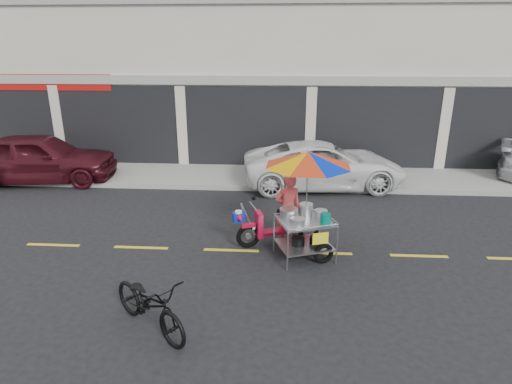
# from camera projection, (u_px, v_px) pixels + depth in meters

# --- Properties ---
(ground) EXTENTS (90.00, 90.00, 0.00)m
(ground) POSITION_uv_depth(u_px,v_px,m) (324.00, 253.00, 9.17)
(ground) COLOR black
(sidewalk) EXTENTS (45.00, 3.00, 0.15)m
(sidewalk) POSITION_uv_depth(u_px,v_px,m) (310.00, 176.00, 14.33)
(sidewalk) COLOR gray
(sidewalk) RESTS_ON ground
(shophouse_block) EXTENTS (36.00, 8.11, 10.40)m
(shophouse_block) POSITION_uv_depth(u_px,v_px,m) (376.00, 45.00, 17.60)
(shophouse_block) COLOR beige
(shophouse_block) RESTS_ON ground
(centerline) EXTENTS (42.00, 0.10, 0.01)m
(centerline) POSITION_uv_depth(u_px,v_px,m) (324.00, 253.00, 9.16)
(centerline) COLOR gold
(centerline) RESTS_ON ground
(maroon_sedan) EXTENTS (4.92, 2.50, 1.60)m
(maroon_sedan) POSITION_uv_depth(u_px,v_px,m) (40.00, 158.00, 13.67)
(maroon_sedan) COLOR #3D0E16
(maroon_sedan) RESTS_ON ground
(white_pickup) EXTENTS (5.22, 2.85, 1.39)m
(white_pickup) POSITION_uv_depth(u_px,v_px,m) (324.00, 165.00, 13.32)
(white_pickup) COLOR white
(white_pickup) RESTS_ON ground
(near_bicycle) EXTENTS (1.77, 1.62, 0.94)m
(near_bicycle) POSITION_uv_depth(u_px,v_px,m) (149.00, 304.00, 6.56)
(near_bicycle) COLOR black
(near_bicycle) RESTS_ON ground
(food_vendor_rig) EXTENTS (2.69, 2.25, 2.31)m
(food_vendor_rig) POSITION_uv_depth(u_px,v_px,m) (299.00, 187.00, 8.81)
(food_vendor_rig) COLOR black
(food_vendor_rig) RESTS_ON ground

